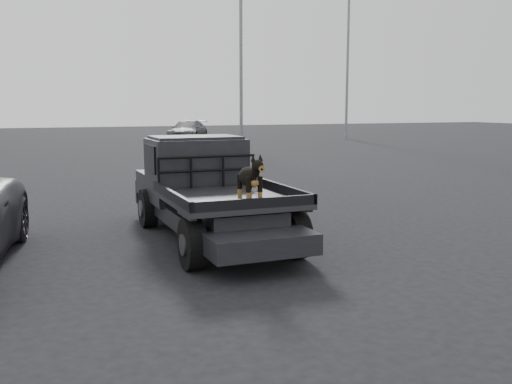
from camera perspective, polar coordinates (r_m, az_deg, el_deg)
name	(u,v)px	position (r m, az deg, el deg)	size (l,w,h in m)	color
ground	(237,269)	(8.40, -1.90, -7.74)	(120.00, 120.00, 0.00)	black
flatbed_ute	(211,214)	(10.15, -4.50, -2.24)	(2.00, 5.40, 0.92)	black
ute_cab	(196,159)	(10.93, -6.06, 3.28)	(1.72, 1.30, 0.88)	black
headache_rack	(207,172)	(10.23, -4.89, 2.01)	(1.80, 0.08, 0.55)	black
dog	(250,181)	(8.26, -0.64, 1.13)	(0.32, 0.60, 0.74)	black
distant_car_b	(188,130)	(39.61, -6.84, 6.13)	(1.97, 4.84, 1.40)	#4E4E53
floodlight_mid	(241,12)	(32.10, -1.53, 17.56)	(1.08, 0.28, 13.54)	slate
floodlight_far	(349,14)	(42.54, 9.26, 17.20)	(1.08, 0.28, 16.40)	slate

